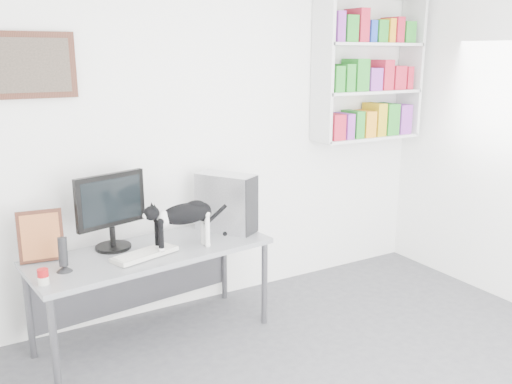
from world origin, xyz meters
The scene contains 11 objects.
room centered at (0.00, 0.00, 1.35)m, with size 4.01×4.01×2.70m.
bookshelf centered at (1.40, 1.85, 1.85)m, with size 1.03×0.28×1.24m, color silver.
wall_art centered at (-1.30, 1.97, 1.90)m, with size 0.52×0.04×0.42m, color #492417.
desk centered at (-0.72, 1.56, 0.34)m, with size 1.62×0.63×0.68m, color gray.
monitor centered at (-0.94, 1.71, 0.94)m, with size 0.50×0.24×0.54m, color black.
keyboard centered at (-0.80, 1.46, 0.69)m, with size 0.44×0.17×0.03m, color beige.
pc_tower centered at (-0.09, 1.68, 0.89)m, with size 0.19×0.44×0.44m, color silver.
speaker centered at (-1.31, 1.46, 0.79)m, with size 0.10×0.10×0.23m, color black.
leaning_print centered at (-1.40, 1.72, 0.85)m, with size 0.28×0.11×0.34m, color #492417.
soup_can centered at (-1.46, 1.32, 0.72)m, with size 0.06×0.06×0.09m, color #A80E12.
cat centered at (-0.52, 1.45, 0.84)m, with size 0.55×0.15×0.34m, color black, non-canonical shape.
Camera 1 is at (-1.85, -1.81, 1.97)m, focal length 38.00 mm.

